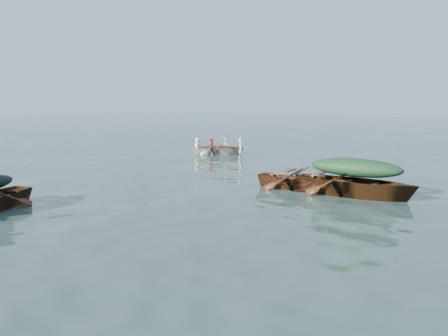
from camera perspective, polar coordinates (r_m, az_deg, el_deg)
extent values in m
plane|color=#334743|center=(11.04, -10.91, -5.19)|extent=(140.00, 140.00, 0.00)
imported|color=#452710|center=(12.74, 16.62, -3.53)|extent=(4.76, 1.82, 1.11)
imported|color=brown|center=(13.23, 10.36, -2.86)|extent=(4.13, 1.54, 0.92)
imported|color=beige|center=(21.85, -0.68, 1.82)|extent=(3.57, 2.87, 0.81)
ellipsoid|color=#16361D|center=(12.60, 16.78, 0.09)|extent=(2.62, 1.00, 0.52)
imported|color=white|center=(21.77, -0.68, 3.87)|extent=(2.62, 2.18, 0.76)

